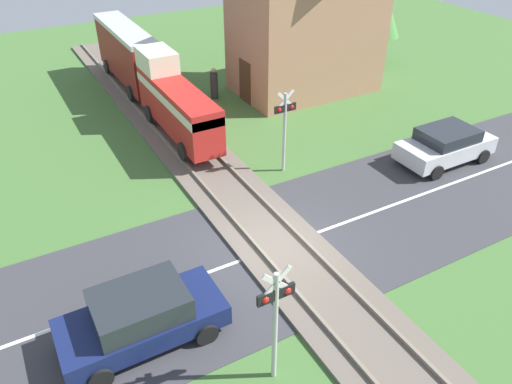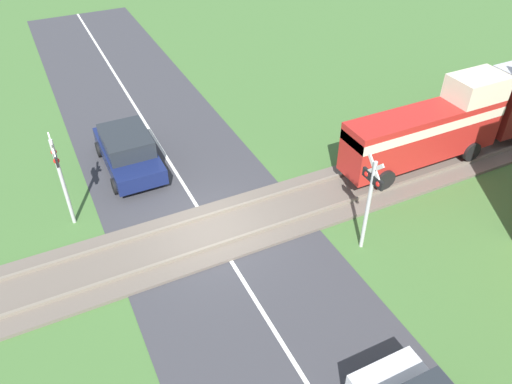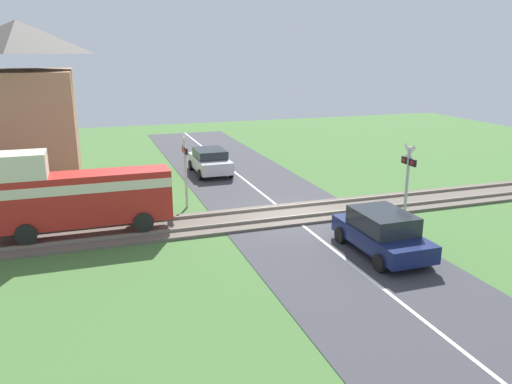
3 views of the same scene
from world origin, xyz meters
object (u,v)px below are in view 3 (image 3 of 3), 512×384
at_px(crossing_signal_east_approach, 185,162).
at_px(station_building, 26,111).
at_px(crossing_signal_west_approach, 408,174).
at_px(car_far_side, 210,161).
at_px(car_near_crossing, 382,232).

relative_size(crossing_signal_east_approach, station_building, 0.40).
distance_m(crossing_signal_west_approach, crossing_signal_east_approach, 9.50).
height_order(car_far_side, crossing_signal_east_approach, crossing_signal_east_approach).
relative_size(car_far_side, crossing_signal_east_approach, 1.19).
bearing_deg(crossing_signal_west_approach, car_near_crossing, 132.24).
distance_m(car_near_crossing, crossing_signal_west_approach, 3.69).
bearing_deg(crossing_signal_east_approach, car_far_side, -22.83).
distance_m(car_near_crossing, crossing_signal_east_approach, 9.34).
bearing_deg(station_building, car_near_crossing, -136.60).
distance_m(car_far_side, crossing_signal_west_approach, 12.53).
bearing_deg(crossing_signal_west_approach, crossing_signal_east_approach, 57.00).
xyz_separation_m(car_near_crossing, station_building, (12.90, 12.20, 3.24)).
bearing_deg(crossing_signal_east_approach, car_near_crossing, -144.06).
height_order(car_near_crossing, crossing_signal_west_approach, crossing_signal_west_approach).
xyz_separation_m(crossing_signal_east_approach, station_building, (5.42, 6.78, 1.90)).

